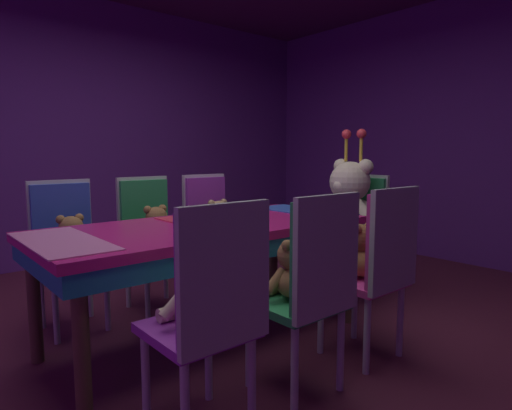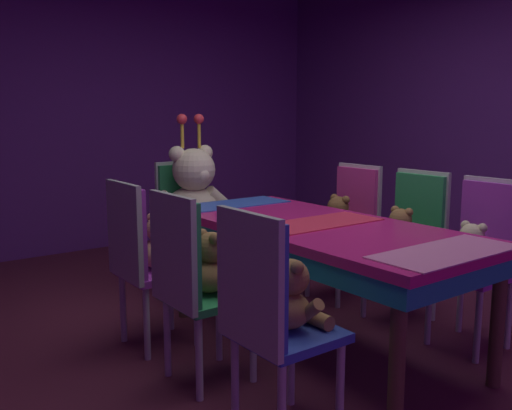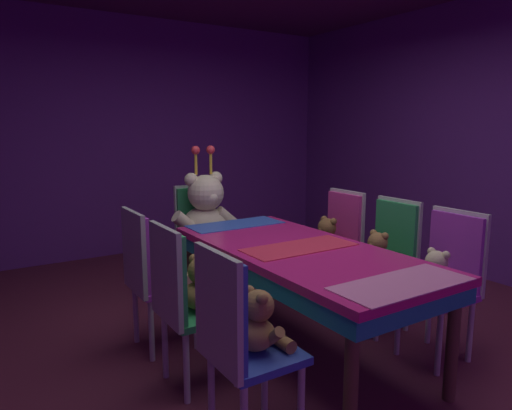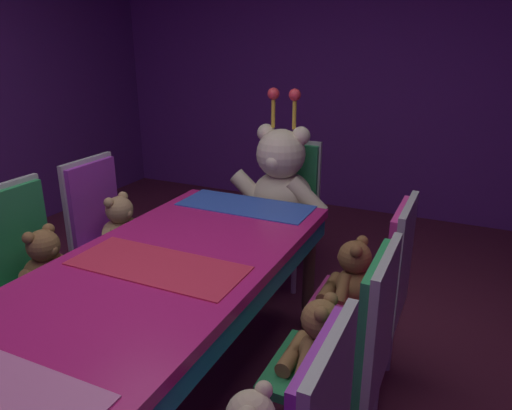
% 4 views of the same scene
% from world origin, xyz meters
% --- Properties ---
extents(ground_plane, '(7.90, 7.90, 0.00)m').
position_xyz_m(ground_plane, '(0.00, 0.00, 0.00)').
color(ground_plane, '#591E33').
extents(wall_back, '(5.20, 0.12, 2.80)m').
position_xyz_m(wall_back, '(0.00, 3.20, 1.40)').
color(wall_back, '#59267F').
rests_on(wall_back, ground_plane).
extents(banquet_table, '(0.90, 2.02, 0.75)m').
position_xyz_m(banquet_table, '(0.00, 0.00, 0.65)').
color(banquet_table, '#C61E72').
rests_on(banquet_table, ground_plane).
extents(chair_left_0, '(0.42, 0.41, 0.98)m').
position_xyz_m(chair_left_0, '(-0.84, -0.59, 0.60)').
color(chair_left_0, '#2D47B2').
rests_on(chair_left_0, ground_plane).
extents(teddy_left_0, '(0.26, 0.33, 0.31)m').
position_xyz_m(teddy_left_0, '(-0.69, -0.59, 0.59)').
color(teddy_left_0, olive).
rests_on(teddy_left_0, chair_left_0).
extents(chair_left_1, '(0.42, 0.41, 0.98)m').
position_xyz_m(chair_left_1, '(-0.85, 0.02, 0.60)').
color(chair_left_1, '#268C4C').
rests_on(chair_left_1, ground_plane).
extents(teddy_left_1, '(0.27, 0.34, 0.32)m').
position_xyz_m(teddy_left_1, '(-0.70, 0.02, 0.60)').
color(teddy_left_1, olive).
rests_on(teddy_left_1, chair_left_1).
extents(chair_left_2, '(0.42, 0.41, 0.98)m').
position_xyz_m(chair_left_2, '(-0.84, 0.59, 0.60)').
color(chair_left_2, purple).
rests_on(chair_left_2, ground_plane).
extents(teddy_left_2, '(0.27, 0.35, 0.33)m').
position_xyz_m(teddy_left_2, '(-0.70, 0.59, 0.60)').
color(teddy_left_2, tan).
rests_on(teddy_left_2, chair_left_2).
extents(chair_right_0, '(0.42, 0.41, 0.98)m').
position_xyz_m(chair_right_0, '(0.84, -0.54, 0.60)').
color(chair_right_0, purple).
rests_on(chair_right_0, ground_plane).
extents(teddy_right_0, '(0.24, 0.31, 0.29)m').
position_xyz_m(teddy_right_0, '(0.69, -0.54, 0.58)').
color(teddy_right_0, beige).
rests_on(teddy_right_0, chair_right_0).
extents(chair_right_1, '(0.42, 0.41, 0.98)m').
position_xyz_m(chair_right_1, '(0.87, 0.00, 0.60)').
color(chair_right_1, '#268C4C').
rests_on(chair_right_1, ground_plane).
extents(teddy_right_1, '(0.25, 0.32, 0.30)m').
position_xyz_m(teddy_right_1, '(0.72, 0.00, 0.59)').
color(teddy_right_1, olive).
rests_on(teddy_right_1, chair_right_1).
extents(chair_right_2, '(0.42, 0.41, 0.98)m').
position_xyz_m(chair_right_2, '(0.86, 0.56, 0.60)').
color(chair_right_2, '#CC338C').
rests_on(chair_right_2, ground_plane).
extents(teddy_right_2, '(0.26, 0.33, 0.32)m').
position_xyz_m(teddy_right_2, '(0.71, 0.56, 0.59)').
color(teddy_right_2, brown).
rests_on(teddy_right_2, chair_right_2).
extents(throne_chair, '(0.41, 0.42, 0.98)m').
position_xyz_m(throne_chair, '(0.00, 1.54, 0.60)').
color(throne_chair, '#268C4C').
rests_on(throne_chair, ground_plane).
extents(king_teddy_bear, '(0.70, 0.54, 0.90)m').
position_xyz_m(king_teddy_bear, '(0.00, 1.37, 0.74)').
color(king_teddy_bear, beige).
rests_on(king_teddy_bear, throne_chair).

